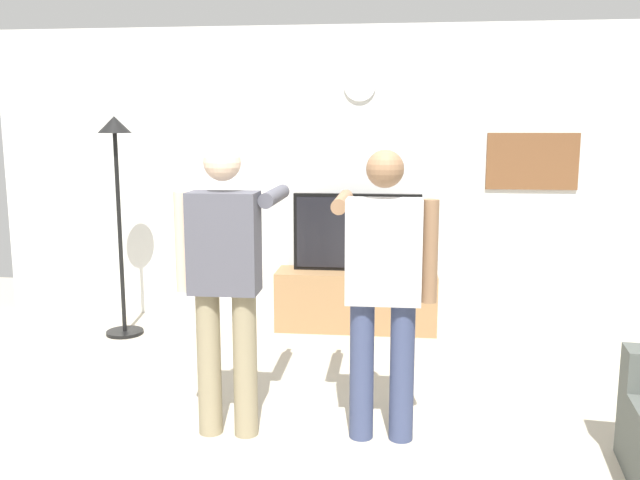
# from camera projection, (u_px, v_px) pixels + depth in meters

# --- Properties ---
(ground_plane) EXTENTS (8.40, 8.40, 0.00)m
(ground_plane) POSITION_uv_depth(u_px,v_px,m) (281.00, 474.00, 3.50)
(ground_plane) COLOR #B2A893
(back_wall) EXTENTS (6.40, 0.10, 2.70)m
(back_wall) POSITION_uv_depth(u_px,v_px,m) (333.00, 176.00, 6.17)
(back_wall) COLOR silver
(back_wall) RESTS_ON ground_plane
(tv_stand) EXTENTS (1.43, 0.44, 0.53)m
(tv_stand) POSITION_uv_depth(u_px,v_px,m) (356.00, 300.00, 5.98)
(tv_stand) COLOR #997047
(tv_stand) RESTS_ON ground_plane
(television) EXTENTS (1.13, 0.07, 0.69)m
(television) POSITION_uv_depth(u_px,v_px,m) (357.00, 232.00, 5.92)
(television) COLOR black
(television) RESTS_ON tv_stand
(wall_clock) EXTENTS (0.28, 0.03, 0.28)m
(wall_clock) POSITION_uv_depth(u_px,v_px,m) (360.00, 85.00, 5.94)
(wall_clock) COLOR white
(framed_picture) EXTENTS (0.80, 0.04, 0.50)m
(framed_picture) POSITION_uv_depth(u_px,v_px,m) (532.00, 161.00, 5.89)
(framed_picture) COLOR brown
(floor_lamp) EXTENTS (0.32, 0.32, 1.89)m
(floor_lamp) POSITION_uv_depth(u_px,v_px,m) (117.00, 181.00, 5.65)
(floor_lamp) COLOR black
(floor_lamp) RESTS_ON ground_plane
(person_standing_nearer_lamp) EXTENTS (0.57, 0.78, 1.71)m
(person_standing_nearer_lamp) POSITION_uv_depth(u_px,v_px,m) (226.00, 274.00, 3.83)
(person_standing_nearer_lamp) COLOR gray
(person_standing_nearer_lamp) RESTS_ON ground_plane
(person_standing_nearer_couch) EXTENTS (0.60, 0.78, 1.68)m
(person_standing_nearer_couch) POSITION_uv_depth(u_px,v_px,m) (383.00, 279.00, 3.77)
(person_standing_nearer_couch) COLOR #384266
(person_standing_nearer_couch) RESTS_ON ground_plane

